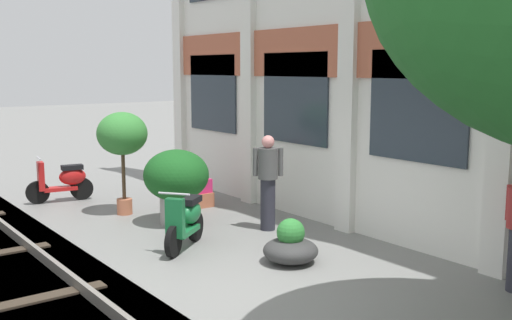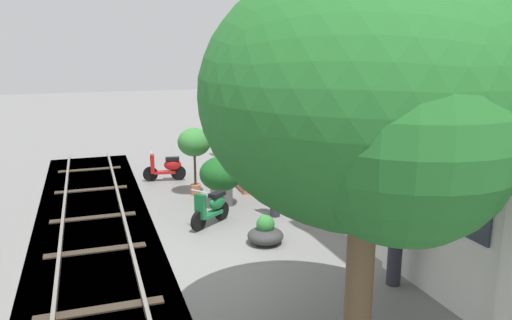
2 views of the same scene
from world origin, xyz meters
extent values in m
plane|color=slate|center=(0.00, 0.00, 0.00)|extent=(80.00, 80.00, 0.00)
cube|color=#AD5B42|center=(0.00, 2.93, 3.10)|extent=(14.15, 0.06, 0.90)
cube|color=silver|center=(-7.08, 2.89, 4.30)|extent=(0.36, 0.16, 8.59)
cube|color=#28333D|center=(-5.66, 2.92, 2.25)|extent=(1.81, 0.04, 1.70)
cube|color=#28333D|center=(-2.83, 2.92, 2.25)|extent=(1.81, 0.04, 1.70)
cube|color=#28333D|center=(0.00, 2.92, 2.25)|extent=(1.81, 0.04, 1.70)
cube|color=#382D23|center=(-1.44, -2.57, 0.01)|extent=(0.24, 2.10, 0.03)
cylinder|color=#B76647|center=(-4.85, 0.35, 0.15)|extent=(0.29, 0.29, 0.30)
cylinder|color=#4C3826|center=(-4.85, 0.35, 0.86)|extent=(0.07, 0.07, 1.11)
ellipsoid|color=#388438|center=(-4.85, 0.35, 1.57)|extent=(0.96, 0.96, 0.82)
cylinder|color=gray|center=(-3.62, 0.81, 0.25)|extent=(0.62, 0.62, 0.50)
ellipsoid|color=#19561E|center=(-3.62, 0.81, 0.90)|extent=(1.18, 1.18, 0.93)
cube|color=#B76647|center=(-4.74, 1.89, 0.15)|extent=(0.84, 0.41, 0.29)
cube|color=#DB2866|center=(-4.74, 1.89, 0.43)|extent=(0.75, 0.36, 0.28)
ellipsoid|color=#333333|center=(-0.67, 1.02, 0.18)|extent=(0.81, 0.81, 0.36)
sphere|color=#2D7A33|center=(-0.67, 1.02, 0.45)|extent=(0.41, 0.41, 0.41)
cylinder|color=black|center=(-6.76, -0.72, 0.24)|extent=(0.17, 0.49, 0.48)
cylinder|color=black|center=(-6.60, 0.16, 0.24)|extent=(0.17, 0.49, 0.48)
cube|color=red|center=(-6.68, -0.27, 0.28)|extent=(0.35, 0.71, 0.08)
ellipsoid|color=red|center=(-6.64, -0.01, 0.52)|extent=(0.35, 0.60, 0.36)
cube|color=black|center=(-6.64, -0.01, 0.72)|extent=(0.29, 0.47, 0.10)
cube|color=red|center=(-6.75, -0.64, 0.58)|extent=(0.30, 0.17, 0.60)
cylinder|color=#B7B7BF|center=(-6.75, -0.66, 0.96)|extent=(0.50, 0.12, 0.03)
cylinder|color=black|center=(-1.92, -0.21, 0.24)|extent=(0.36, 0.44, 0.48)
cylinder|color=black|center=(-2.46, 0.51, 0.24)|extent=(0.36, 0.44, 0.48)
cube|color=#196B38|center=(-2.20, 0.15, 0.28)|extent=(0.60, 0.69, 0.08)
ellipsoid|color=#196B38|center=(-2.35, 0.36, 0.52)|extent=(0.55, 0.60, 0.36)
cube|color=black|center=(-2.35, 0.36, 0.72)|extent=(0.44, 0.48, 0.10)
cube|color=#196B38|center=(-1.97, -0.15, 0.58)|extent=(0.30, 0.26, 0.60)
cylinder|color=#B7B7BF|center=(-1.95, -0.16, 0.96)|extent=(0.42, 0.33, 0.03)
cylinder|color=maroon|center=(1.71, 2.67, 1.10)|extent=(0.09, 0.09, 0.46)
cylinder|color=#282833|center=(-2.29, 1.87, 0.45)|extent=(0.26, 0.26, 0.91)
cylinder|color=#4C4C4C|center=(-2.29, 1.87, 1.18)|extent=(0.34, 0.34, 0.54)
sphere|color=#DA8986|center=(-2.29, 1.87, 1.56)|extent=(0.22, 0.22, 0.22)
cylinder|color=#4C4C4C|center=(-2.42, 1.70, 1.20)|extent=(0.09, 0.09, 0.49)
cylinder|color=#4C4C4C|center=(-2.16, 2.05, 1.20)|extent=(0.09, 0.09, 0.49)
camera|label=1|loc=(5.74, -4.43, 2.81)|focal=42.00mm
camera|label=2|loc=(9.12, -2.55, 4.32)|focal=35.00mm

